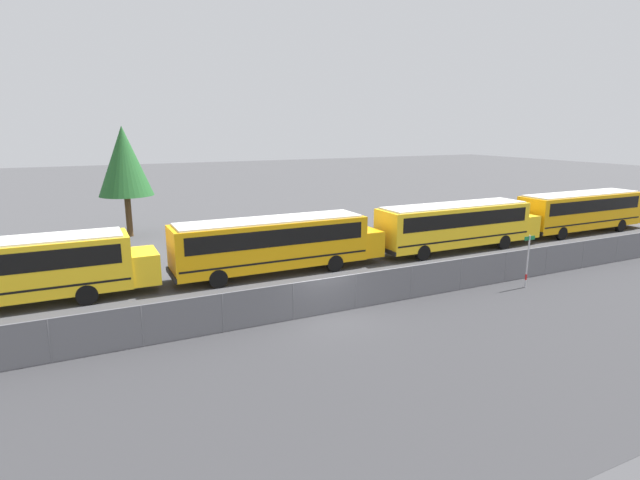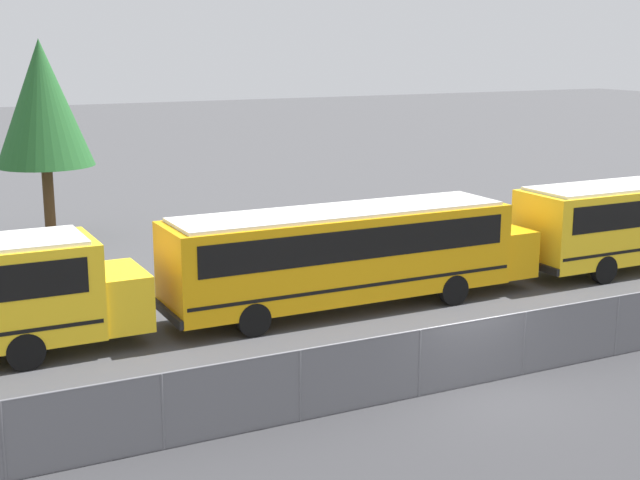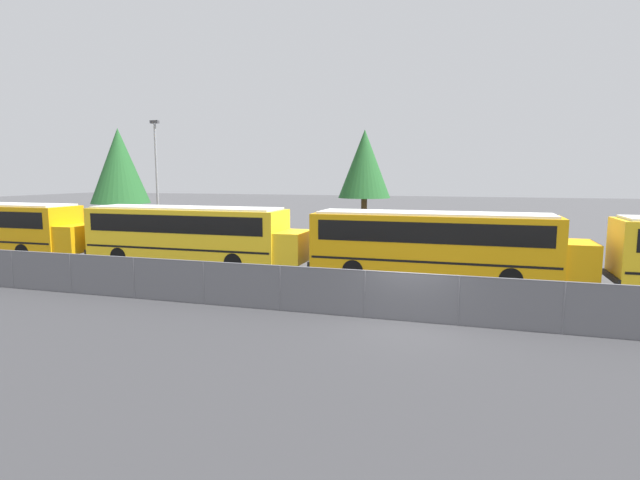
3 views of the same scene
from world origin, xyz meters
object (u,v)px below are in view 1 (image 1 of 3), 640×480
Objects in this scene: school_bus_2 at (276,241)px; street_sign at (528,260)px; school_bus_1 at (7,268)px; school_bus_3 at (457,223)px; school_bus_4 at (583,209)px; tree_1 at (124,161)px.

school_bus_2 reaches higher than street_sign.
school_bus_1 is 1.00× the size of school_bus_3.
school_bus_2 and school_bus_4 have the same top height.
school_bus_2 is 13.11m from street_sign.
street_sign is at bearing -105.85° from school_bus_3.
tree_1 reaches higher than school_bus_3.
school_bus_3 is (25.28, -0.39, 0.00)m from school_bus_1.
school_bus_2 is 1.00× the size of school_bus_3.
school_bus_1 is 12.68m from school_bus_2.
tree_1 is at bearing 143.32° from school_bus_3.
school_bus_1 and school_bus_3 have the same top height.
school_bus_3 is 1.00× the size of school_bus_4.
school_bus_1 is at bearing 160.59° from street_sign.
school_bus_3 is 12.53m from school_bus_4.
school_bus_3 reaches higher than street_sign.
school_bus_1 is 1.00× the size of school_bus_2.
school_bus_4 is (37.81, -0.15, 0.00)m from school_bus_1.
school_bus_3 is at bearing -0.88° from school_bus_1.
school_bus_3 is at bearing 74.15° from street_sign.
school_bus_1 is at bearing -115.00° from tree_1.
school_bus_2 is at bearing -0.73° from school_bus_1.
tree_1 is at bearing 156.24° from school_bus_4.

